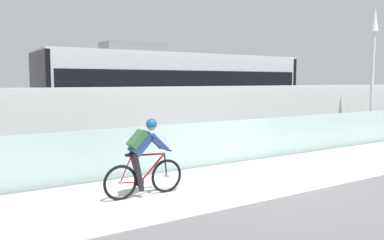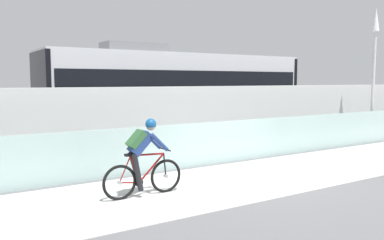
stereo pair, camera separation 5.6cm
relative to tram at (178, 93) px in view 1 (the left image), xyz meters
name	(u,v)px [view 1 (the left image)]	position (x,y,z in m)	size (l,w,h in m)	color
ground_plane	(261,176)	(-1.66, -6.85, -1.89)	(200.00, 200.00, 0.00)	slate
bike_path_deck	(261,176)	(-1.66, -6.85, -1.89)	(32.00, 3.20, 0.01)	silver
glass_parapet	(217,143)	(-1.66, -5.00, -1.28)	(32.00, 0.05, 1.22)	silver
concrete_barrier_wall	(184,120)	(-1.66, -3.20, -0.79)	(32.00, 0.36, 2.20)	silver
tram_rail_near	(150,144)	(-1.66, -0.72, -1.89)	(32.00, 0.08, 0.01)	#595654
tram_rail_far	(134,139)	(-1.66, 0.72, -1.89)	(32.00, 0.08, 0.01)	#595654
tram	(178,93)	(0.00, 0.00, 0.00)	(11.06, 2.54, 3.81)	silver
cyclist_on_bike	(144,158)	(-4.88, -6.85, -1.09)	(1.77, 0.58, 1.61)	black
lamp_post_antenna	(373,57)	(6.13, -4.70, 1.40)	(0.28, 0.28, 5.20)	gray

